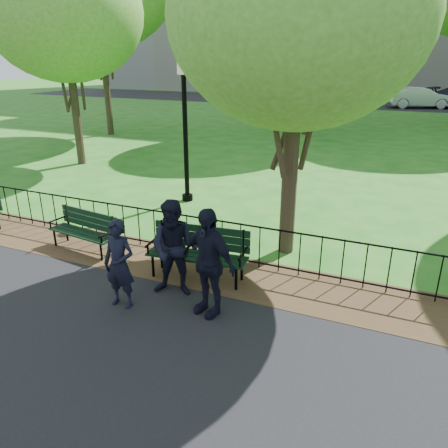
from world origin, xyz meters
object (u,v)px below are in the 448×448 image
at_px(park_bench_main, 186,246).
at_px(tree_near_w, 64,13).
at_px(lamppost, 185,126).
at_px(tree_near_e, 299,17).
at_px(person_mid, 175,249).
at_px(person_right, 208,262).
at_px(taxi, 238,91).
at_px(person_left, 119,264).
at_px(sedan_silver, 420,98).
at_px(park_bench_left_a, 85,227).

xyz_separation_m(park_bench_main, tree_near_w, (-8.16, 6.56, 4.66)).
height_order(lamppost, tree_near_e, tree_near_e).
height_order(person_mid, person_right, person_right).
bearing_deg(lamppost, tree_near_e, -31.94).
distance_m(tree_near_w, taxi, 27.74).
xyz_separation_m(park_bench_main, person_left, (-0.52, -1.35, 0.13)).
bearing_deg(sedan_silver, taxi, 65.67).
relative_size(park_bench_left_a, tree_near_w, 0.22).
bearing_deg(tree_near_w, tree_near_e, -26.07).
bearing_deg(sedan_silver, park_bench_left_a, 150.94).
bearing_deg(taxi, lamppost, -177.04).
bearing_deg(park_bench_left_a, person_left, -29.70).
relative_size(tree_near_w, person_left, 4.99).
height_order(tree_near_w, taxi, tree_near_w).
height_order(park_bench_left_a, person_mid, person_mid).
distance_m(park_bench_main, person_left, 1.45).
relative_size(person_left, taxi, 0.37).
relative_size(park_bench_left_a, lamppost, 0.43).
xyz_separation_m(park_bench_main, lamppost, (-2.21, 4.14, 1.50)).
xyz_separation_m(tree_near_w, person_left, (7.64, -7.91, -4.53)).
relative_size(tree_near_e, sedan_silver, 1.37).
bearing_deg(person_right, tree_near_e, 97.24).
bearing_deg(park_bench_left_a, park_bench_main, 2.44).
bearing_deg(lamppost, sedan_silver, 78.29).
xyz_separation_m(taxi, sedan_silver, (15.97, -1.75, 0.10)).
bearing_deg(sedan_silver, tree_near_w, 137.09).
bearing_deg(person_mid, sedan_silver, 70.94).
height_order(park_bench_main, person_left, person_left).
relative_size(tree_near_e, taxi, 1.62).
xyz_separation_m(lamppost, person_right, (3.11, -5.10, -1.23)).
distance_m(tree_near_w, person_mid, 11.85).
height_order(park_bench_main, taxi, taxi).
height_order(tree_near_e, person_right, tree_near_e).
bearing_deg(person_right, park_bench_left_a, 178.29).
bearing_deg(taxi, tree_near_e, -172.61).
relative_size(lamppost, person_mid, 2.28).
bearing_deg(sedan_silver, park_bench_main, 155.59).
relative_size(park_bench_main, tree_near_e, 0.29).
height_order(person_left, person_mid, person_mid).
bearing_deg(tree_near_w, sedan_silver, 65.16).
relative_size(lamppost, person_right, 2.17).
bearing_deg(park_bench_main, taxi, 104.71).
relative_size(tree_near_w, person_mid, 4.42).
bearing_deg(tree_near_e, person_right, -99.86).
height_order(lamppost, person_right, lamppost).
xyz_separation_m(lamppost, person_mid, (2.34, -4.78, -1.27)).
height_order(tree_near_e, sedan_silver, tree_near_e).
xyz_separation_m(park_bench_left_a, person_right, (3.50, -1.19, 0.39)).
bearing_deg(sedan_silver, person_left, 154.96).
xyz_separation_m(park_bench_left_a, lamppost, (0.39, 3.91, 1.61)).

